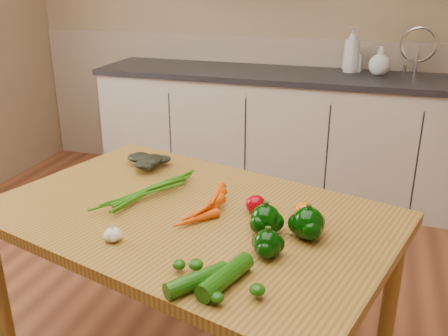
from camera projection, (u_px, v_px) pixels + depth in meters
room at (134, 73)px, 1.60m from camera, size 4.04×5.04×2.64m
counter_run at (295, 134)px, 3.62m from camera, size 2.84×0.64×1.14m
table at (190, 232)px, 1.81m from camera, size 1.60×1.25×0.75m
soap_bottle_a at (352, 50)px, 3.43m from camera, size 0.16×0.16×0.31m
soap_bottle_b at (356, 59)px, 3.48m from camera, size 0.09×0.09×0.18m
soap_bottle_c at (380, 61)px, 3.37m from camera, size 0.17×0.17×0.19m
carrot_bunch at (189, 199)px, 1.80m from camera, size 0.31×0.26×0.07m
leafy_greens at (142, 156)px, 2.17m from camera, size 0.20×0.18×0.10m
garlic_bulb at (113, 235)px, 1.58m from camera, size 0.05×0.05×0.05m
pepper_a at (266, 219)px, 1.62m from camera, size 0.10×0.10×0.10m
pepper_b at (308, 223)px, 1.59m from camera, size 0.10×0.10×0.10m
pepper_c at (267, 244)px, 1.48m from camera, size 0.09×0.09×0.09m
tomato_a at (256, 204)px, 1.76m from camera, size 0.07×0.07×0.07m
tomato_b at (304, 211)px, 1.72m from camera, size 0.07×0.07×0.06m
tomato_c at (307, 219)px, 1.65m from camera, size 0.08×0.08×0.07m
zucchini_a at (225, 277)px, 1.35m from camera, size 0.12×0.21×0.05m
zucchini_b at (197, 280)px, 1.34m from camera, size 0.15×0.18×0.05m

